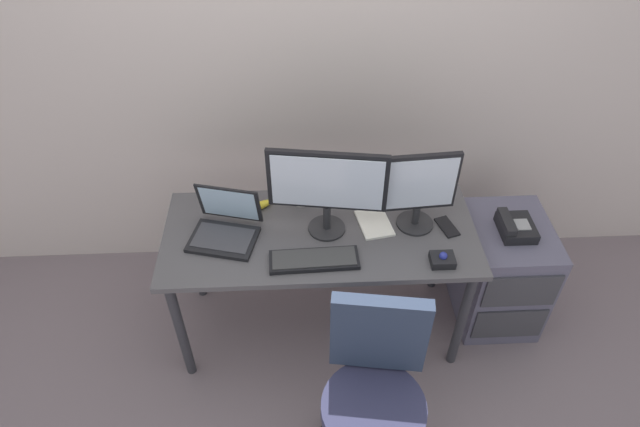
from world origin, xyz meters
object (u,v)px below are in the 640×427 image
object	(u,v)px
file_cabinet	(500,271)
trackball_mouse	(442,259)
laptop	(225,226)
banana	(256,207)
monitor_main	(327,186)
office_chair	(373,401)
paper_notepad	(374,223)
desk_phone	(515,227)
keyboard	(314,260)
cell_phone	(447,227)
coffee_mug	(302,194)
monitor_side	(420,188)

from	to	relation	value
file_cabinet	trackball_mouse	xyz separation A→B (m)	(-0.46, -0.30, 0.45)
laptop	banana	bearing A→B (deg)	50.91
file_cabinet	monitor_main	xyz separation A→B (m)	(-0.97, -0.06, 0.70)
file_cabinet	trackball_mouse	bearing A→B (deg)	-146.36
office_chair	laptop	xyz separation A→B (m)	(-0.65, 0.73, 0.38)
file_cabinet	trackball_mouse	world-z (taller)	trackball_mouse
monitor_main	paper_notepad	bearing A→B (deg)	6.13
file_cabinet	desk_phone	size ratio (longest dim) A/B	3.21
trackball_mouse	banana	world-z (taller)	trackball_mouse
banana	keyboard	bearing A→B (deg)	-52.81
cell_phone	office_chair	bearing A→B (deg)	-137.72
desk_phone	coffee_mug	size ratio (longest dim) A/B	1.96
monitor_main	trackball_mouse	xyz separation A→B (m)	(0.51, -0.25, -0.25)
monitor_main	file_cabinet	bearing A→B (deg)	3.35
coffee_mug	banana	world-z (taller)	coffee_mug
office_chair	paper_notepad	world-z (taller)	office_chair
file_cabinet	laptop	xyz separation A→B (m)	(-1.45, -0.07, 0.48)
office_chair	laptop	world-z (taller)	laptop
office_chair	banana	bearing A→B (deg)	119.68
file_cabinet	cell_phone	bearing A→B (deg)	-168.95
desk_phone	office_chair	bearing A→B (deg)	-135.82
trackball_mouse	cell_phone	xyz separation A→B (m)	(0.07, 0.23, -0.02)
file_cabinet	laptop	distance (m)	1.53
monitor_main	paper_notepad	size ratio (longest dim) A/B	2.63
file_cabinet	banana	distance (m)	1.39
keyboard	paper_notepad	xyz separation A→B (m)	(0.31, 0.24, -0.01)
desk_phone	monitor_side	xyz separation A→B (m)	(-0.53, -0.03, 0.30)
keyboard	paper_notepad	distance (m)	0.39
banana	desk_phone	bearing A→B (deg)	-5.06
file_cabinet	office_chair	distance (m)	1.14
file_cabinet	coffee_mug	bearing A→B (deg)	171.84
office_chair	trackball_mouse	bearing A→B (deg)	54.29
laptop	banana	size ratio (longest dim) A/B	1.93
file_cabinet	monitor_main	distance (m)	1.19
coffee_mug	banana	xyz separation A→B (m)	(-0.23, -0.06, -0.03)
cell_phone	monitor_main	bearing A→B (deg)	161.27
paper_notepad	office_chair	bearing A→B (deg)	-95.68
monitor_side	paper_notepad	bearing A→B (deg)	176.94
trackball_mouse	file_cabinet	bearing A→B (deg)	33.64
monitor_main	paper_notepad	world-z (taller)	monitor_main
file_cabinet	desk_phone	world-z (taller)	desk_phone
desk_phone	paper_notepad	size ratio (longest dim) A/B	0.96
monitor_side	laptop	distance (m)	0.94
file_cabinet	coffee_mug	xyz separation A→B (m)	(-1.09, 0.16, 0.47)
desk_phone	office_chair	world-z (taller)	office_chair
laptop	office_chair	bearing A→B (deg)	-48.32
office_chair	keyboard	world-z (taller)	office_chair
cell_phone	keyboard	bearing A→B (deg)	179.39
monitor_side	paper_notepad	size ratio (longest dim) A/B	2.01
file_cabinet	coffee_mug	distance (m)	1.19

